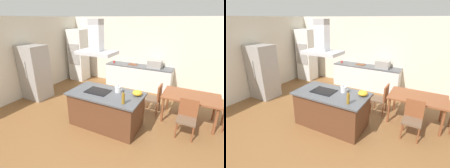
{
  "view_description": "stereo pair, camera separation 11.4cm",
  "coord_description": "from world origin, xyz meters",
  "views": [
    {
      "loc": [
        1.96,
        -3.38,
        2.64
      ],
      "look_at": [
        -0.03,
        0.4,
        1.0
      ],
      "focal_mm": 27.6,
      "sensor_mm": 36.0,
      "label": 1
    },
    {
      "loc": [
        2.06,
        -3.32,
        2.64
      ],
      "look_at": [
        -0.03,
        0.4,
        1.0
      ],
      "focal_mm": 27.6,
      "sensor_mm": 36.0,
      "label": 2
    }
  ],
  "objects": [
    {
      "name": "ground",
      "position": [
        0.0,
        1.5,
        0.0
      ],
      "size": [
        16.0,
        16.0,
        0.0
      ],
      "primitive_type": "plane",
      "color": "brown"
    },
    {
      "name": "wall_back",
      "position": [
        0.0,
        3.25,
        1.35
      ],
      "size": [
        7.2,
        0.1,
        2.7
      ],
      "primitive_type": "cube",
      "color": "beige",
      "rests_on": "ground"
    },
    {
      "name": "wall_left",
      "position": [
        -3.45,
        1.0,
        1.35
      ],
      "size": [
        0.1,
        8.8,
        2.7
      ],
      "primitive_type": "cube",
      "color": "beige",
      "rests_on": "ground"
    },
    {
      "name": "kitchen_island",
      "position": [
        0.0,
        0.0,
        0.45
      ],
      "size": [
        1.84,
        1.01,
        0.9
      ],
      "color": "#59331E",
      "rests_on": "ground"
    },
    {
      "name": "cooktop",
      "position": [
        -0.23,
        0.0,
        0.91
      ],
      "size": [
        0.6,
        0.44,
        0.01
      ],
      "primitive_type": "cube",
      "color": "black",
      "rests_on": "kitchen_island"
    },
    {
      "name": "tea_kettle",
      "position": [
        0.25,
        0.2,
        0.98
      ],
      "size": [
        0.22,
        0.17,
        0.18
      ],
      "color": "silver",
      "rests_on": "kitchen_island"
    },
    {
      "name": "olive_oil_bottle",
      "position": [
        0.62,
        -0.31,
        1.03
      ],
      "size": [
        0.07,
        0.07,
        0.3
      ],
      "color": "olive",
      "rests_on": "kitchen_island"
    },
    {
      "name": "mixing_bowl",
      "position": [
        0.74,
        0.24,
        0.96
      ],
      "size": [
        0.24,
        0.24,
        0.13
      ],
      "primitive_type": "ellipsoid",
      "color": "gold",
      "rests_on": "kitchen_island"
    },
    {
      "name": "back_counter",
      "position": [
        -0.17,
        2.88,
        0.45
      ],
      "size": [
        2.61,
        0.62,
        0.9
      ],
      "color": "silver",
      "rests_on": "ground"
    },
    {
      "name": "countertop_microwave",
      "position": [
        0.47,
        2.88,
        1.04
      ],
      "size": [
        0.5,
        0.38,
        0.28
      ],
      "primitive_type": "cube",
      "color": "#9E9993",
      "rests_on": "back_counter"
    },
    {
      "name": "coffee_mug_red",
      "position": [
        -1.22,
        2.82,
        0.95
      ],
      "size": [
        0.08,
        0.08,
        0.09
      ],
      "primitive_type": "cylinder",
      "color": "red",
      "rests_on": "back_counter"
    },
    {
      "name": "cutting_board",
      "position": [
        -0.43,
        2.93,
        0.91
      ],
      "size": [
        0.34,
        0.24,
        0.02
      ],
      "primitive_type": "cube",
      "color": "brown",
      "rests_on": "back_counter"
    },
    {
      "name": "wall_oven_stack",
      "position": [
        -2.9,
        2.65,
        1.1
      ],
      "size": [
        0.7,
        0.66,
        2.2
      ],
      "color": "silver",
      "rests_on": "ground"
    },
    {
      "name": "refrigerator",
      "position": [
        -2.98,
        0.36,
        0.91
      ],
      "size": [
        0.8,
        0.73,
        1.82
      ],
      "color": "#9E9993",
      "rests_on": "ground"
    },
    {
      "name": "dining_table",
      "position": [
        1.89,
        1.2,
        0.67
      ],
      "size": [
        1.4,
        0.9,
        0.75
      ],
      "color": "brown",
      "rests_on": "ground"
    },
    {
      "name": "chair_facing_island",
      "position": [
        1.89,
        0.53,
        0.51
      ],
      "size": [
        0.42,
        0.42,
        0.89
      ],
      "color": "brown",
      "rests_on": "ground"
    },
    {
      "name": "chair_at_left_end",
      "position": [
        0.97,
        1.2,
        0.51
      ],
      "size": [
        0.42,
        0.42,
        0.89
      ],
      "color": "brown",
      "rests_on": "ground"
    },
    {
      "name": "range_hood",
      "position": [
        -0.23,
        0.0,
        2.1
      ],
      "size": [
        0.9,
        0.55,
        0.78
      ],
      "color": "#ADADB2"
    }
  ]
}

